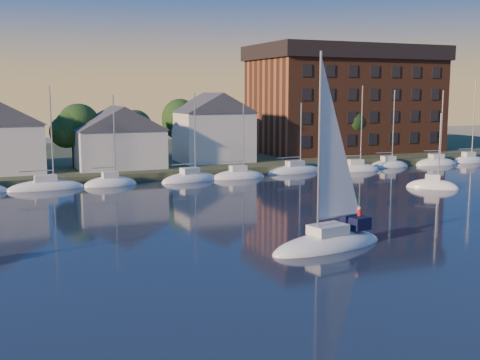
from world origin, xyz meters
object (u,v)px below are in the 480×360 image
clubhouse_east (213,126)px  condo_block (345,98)px  drifting_sailboat_right (432,188)px  clubhouse_centre (119,136)px  hero_sailboat (329,239)px

clubhouse_east → condo_block: condo_block is taller
condo_block → drifting_sailboat_right: bearing=-106.3°
clubhouse_centre → clubhouse_east: (14.00, 2.00, 0.87)m
condo_block → hero_sailboat: 62.15m
condo_block → drifting_sailboat_right: condo_block is taller
clubhouse_centre → condo_block: 41.05m
condo_block → drifting_sailboat_right: (-9.65, -33.12, -9.69)m
clubhouse_centre → drifting_sailboat_right: bearing=-39.7°
condo_block → clubhouse_centre: bearing=-168.8°
hero_sailboat → drifting_sailboat_right: bearing=-154.0°
clubhouse_east → drifting_sailboat_right: bearing=-59.0°
hero_sailboat → drifting_sailboat_right: 30.46m
clubhouse_east → drifting_sailboat_right: clubhouse_east is taller
clubhouse_east → hero_sailboat: 46.14m
clubhouse_centre → hero_sailboat: size_ratio=0.79×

